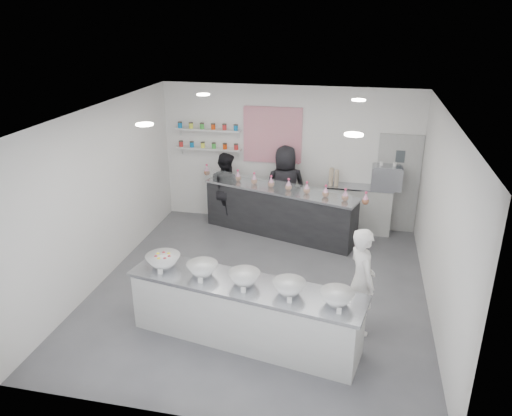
{
  "coord_description": "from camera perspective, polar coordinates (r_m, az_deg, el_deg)",
  "views": [
    {
      "loc": [
        1.49,
        -7.24,
        4.44
      ],
      "look_at": [
        -0.15,
        0.4,
        1.31
      ],
      "focal_mm": 35.0,
      "sensor_mm": 36.0,
      "label": 1
    }
  ],
  "objects": [
    {
      "name": "back_bar",
      "position": [
        10.39,
        2.67,
        -0.44
      ],
      "size": [
        3.32,
        1.55,
        1.02
      ],
      "primitive_type": "cube",
      "rotation": [
        0.0,
        0.0,
        -0.3
      ],
      "color": "black",
      "rests_on": "floor"
    },
    {
      "name": "downlight_0",
      "position": [
        7.03,
        -12.62,
        9.31
      ],
      "size": [
        0.24,
        0.24,
        0.02
      ],
      "primitive_type": "cylinder",
      "color": "white",
      "rests_on": "ceiling"
    },
    {
      "name": "ceiling",
      "position": [
        7.53,
        0.5,
        10.79
      ],
      "size": [
        6.0,
        6.0,
        0.0
      ],
      "primitive_type": "plane",
      "rotation": [
        3.14,
        0.0,
        0.0
      ],
      "color": "white",
      "rests_on": "floor"
    },
    {
      "name": "downlight_1",
      "position": [
        6.4,
        11.11,
        8.23
      ],
      "size": [
        0.24,
        0.24,
        0.02
      ],
      "primitive_type": "cylinder",
      "color": "white",
      "rests_on": "ceiling"
    },
    {
      "name": "staff_left",
      "position": [
        10.85,
        -3.49,
        2.21
      ],
      "size": [
        0.97,
        0.88,
        1.61
      ],
      "primitive_type": "imported",
      "rotation": [
        0.0,
        0.0,
        2.71
      ],
      "color": "black",
      "rests_on": "floor"
    },
    {
      "name": "woman_prep",
      "position": [
        7.37,
        11.95,
        -8.16
      ],
      "size": [
        0.6,
        0.7,
        1.63
      ],
      "primitive_type": "imported",
      "rotation": [
        0.0,
        0.0,
        2.0
      ],
      "color": "white",
      "rests_on": "floor"
    },
    {
      "name": "staff_right",
      "position": [
        10.55,
        3.35,
        2.27
      ],
      "size": [
        1.04,
        0.85,
        1.83
      ],
      "primitive_type": "imported",
      "rotation": [
        0.0,
        0.0,
        3.49
      ],
      "color": "black",
      "rests_on": "floor"
    },
    {
      "name": "prep_counter",
      "position": [
        7.19,
        -1.32,
        -11.81
      ],
      "size": [
        3.45,
        1.37,
        0.92
      ],
      "primitive_type": "cube",
      "rotation": [
        0.0,
        0.0,
        -0.18
      ],
      "color": "beige",
      "rests_on": "floor"
    },
    {
      "name": "cookie_bags",
      "position": [
        10.16,
        2.74,
        2.88
      ],
      "size": [
        3.61,
        1.24,
        0.26
      ],
      "primitive_type": null,
      "rotation": [
        0.0,
        0.0,
        -0.3
      ],
      "color": "#FF9ACE",
      "rests_on": "back_bar"
    },
    {
      "name": "espresso_machine",
      "position": [
        10.53,
        14.71,
        3.39
      ],
      "size": [
        0.61,
        0.42,
        0.46
      ],
      "primitive_type": "cube",
      "color": "#93969E",
      "rests_on": "espresso_ledge"
    },
    {
      "name": "espresso_ledge",
      "position": [
        10.76,
        11.61,
        -0.11
      ],
      "size": [
        1.36,
        0.43,
        1.01
      ],
      "primitive_type": "cube",
      "color": "beige",
      "rests_on": "floor"
    },
    {
      "name": "jar_shelf_upper",
      "position": [
        10.91,
        -5.51,
        8.91
      ],
      "size": [
        1.45,
        0.22,
        0.04
      ],
      "primitive_type": "cube",
      "color": "silver",
      "rests_on": "back_wall"
    },
    {
      "name": "prep_bowls",
      "position": [
        6.9,
        -1.36,
        -8.01
      ],
      "size": [
        3.1,
        1.09,
        0.18
      ],
      "primitive_type": null,
      "rotation": [
        0.0,
        0.0,
        -0.18
      ],
      "color": "white",
      "rests_on": "prep_counter"
    },
    {
      "name": "right_wall",
      "position": [
        7.91,
        20.37,
        -1.44
      ],
      "size": [
        0.0,
        6.0,
        6.0
      ],
      "primitive_type": "plane",
      "rotation": [
        1.57,
        0.0,
        -1.57
      ],
      "color": "white",
      "rests_on": "floor"
    },
    {
      "name": "cup_stacks",
      "position": [
        10.54,
        8.9,
        3.52
      ],
      "size": [
        0.24,
        0.24,
        0.34
      ],
      "primitive_type": null,
      "color": "#C4B292",
      "rests_on": "espresso_ledge"
    },
    {
      "name": "label_cards",
      "position": [
        6.47,
        -1.61,
        -10.83
      ],
      "size": [
        2.66,
        0.04,
        0.07
      ],
      "primitive_type": null,
      "color": "white",
      "rests_on": "prep_counter"
    },
    {
      "name": "pattern_panel",
      "position": [
        10.67,
        1.9,
        8.31
      ],
      "size": [
        1.25,
        0.03,
        1.2
      ],
      "primitive_type": "cube",
      "color": "#D1264D",
      "rests_on": "back_wall"
    },
    {
      "name": "jar_shelf_lower",
      "position": [
        11.01,
        -5.43,
        6.78
      ],
      "size": [
        1.45,
        0.22,
        0.04
      ],
      "primitive_type": "cube",
      "color": "silver",
      "rests_on": "back_wall"
    },
    {
      "name": "back_door",
      "position": [
        10.78,
        15.83,
        2.64
      ],
      "size": [
        0.88,
        0.04,
        2.1
      ],
      "primitive_type": "cube",
      "color": "#9F9F9C",
      "rests_on": "floor"
    },
    {
      "name": "back_wall",
      "position": [
        10.75,
        3.73,
        5.9
      ],
      "size": [
        5.5,
        0.0,
        5.5
      ],
      "primitive_type": "plane",
      "rotation": [
        1.57,
        0.0,
        0.0
      ],
      "color": "white",
      "rests_on": "floor"
    },
    {
      "name": "preserve_jars",
      "position": [
        10.93,
        -5.51,
        8.17
      ],
      "size": [
        1.45,
        0.1,
        0.56
      ],
      "primitive_type": null,
      "color": "red",
      "rests_on": "jar_shelf_lower"
    },
    {
      "name": "downlight_3",
      "position": [
        8.96,
        11.66,
        12.0
      ],
      "size": [
        0.24,
        0.24,
        0.02
      ],
      "primitive_type": "cylinder",
      "color": "white",
      "rests_on": "ceiling"
    },
    {
      "name": "floor",
      "position": [
        8.62,
        0.43,
        -9.19
      ],
      "size": [
        6.0,
        6.0,
        0.0
      ],
      "primitive_type": "plane",
      "color": "#515156",
      "rests_on": "ground"
    },
    {
      "name": "downlight_2",
      "position": [
        9.41,
        -6.05,
        12.78
      ],
      "size": [
        0.24,
        0.24,
        0.02
      ],
      "primitive_type": "cylinder",
      "color": "white",
      "rests_on": "ceiling"
    },
    {
      "name": "left_wall",
      "position": [
        8.89,
        -17.18,
        1.49
      ],
      "size": [
        0.0,
        6.0,
        6.0
      ],
      "primitive_type": "plane",
      "rotation": [
        1.57,
        0.0,
        1.57
      ],
      "color": "white",
      "rests_on": "floor"
    },
    {
      "name": "sneeze_guard",
      "position": [
        9.92,
        1.99,
        2.48
      ],
      "size": [
        3.1,
        0.98,
        0.28
      ],
      "primitive_type": "cube",
      "rotation": [
        0.0,
        0.0,
        -0.3
      ],
      "color": "white",
      "rests_on": "back_bar"
    }
  ]
}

